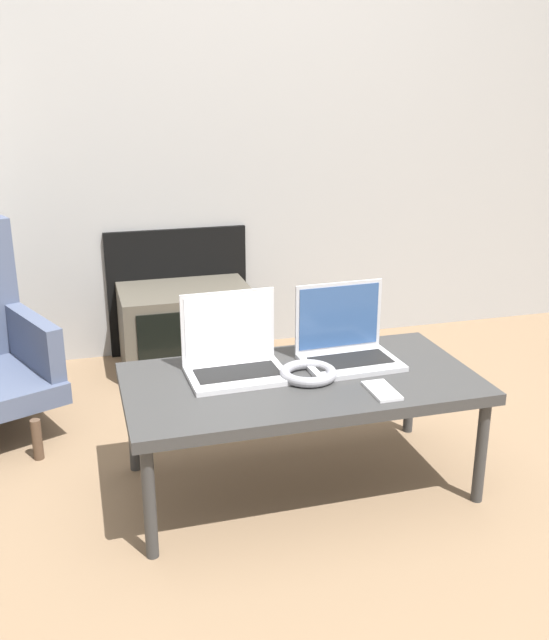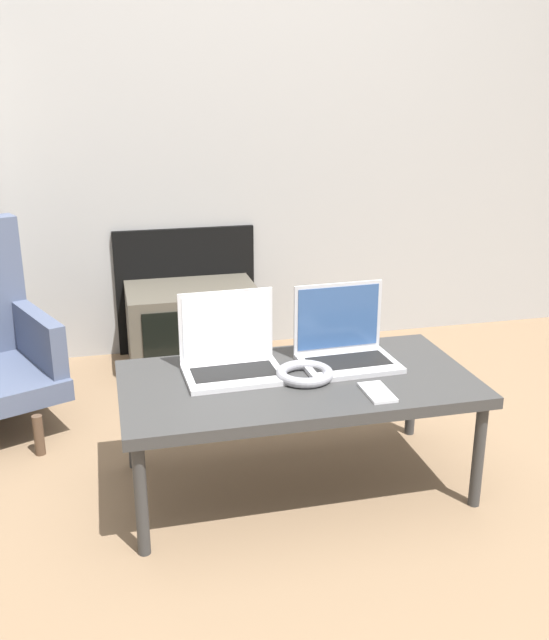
{
  "view_description": "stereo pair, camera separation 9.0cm",
  "coord_description": "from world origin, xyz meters",
  "px_view_note": "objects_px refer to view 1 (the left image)",
  "views": [
    {
      "loc": [
        -0.64,
        -1.61,
        1.26
      ],
      "look_at": [
        0.0,
        0.65,
        0.47
      ],
      "focal_mm": 40.0,
      "sensor_mm": 36.0,
      "label": 1
    },
    {
      "loc": [
        -0.56,
        -1.63,
        1.26
      ],
      "look_at": [
        0.0,
        0.65,
        0.47
      ],
      "focal_mm": 40.0,
      "sensor_mm": 36.0,
      "label": 2
    }
  ],
  "objects_px": {
    "headphones": "(308,373)",
    "laptop_left": "(234,355)",
    "phone": "(382,391)",
    "tv": "(186,328)",
    "laptop_right": "(346,344)"
  },
  "relations": [
    {
      "from": "headphones",
      "to": "laptop_left",
      "type": "bearing_deg",
      "value": 152.66
    },
    {
      "from": "laptop_left",
      "to": "phone",
      "type": "xyz_separation_m",
      "value": [
        0.39,
        -0.27,
        -0.05
      ]
    },
    {
      "from": "laptop_left",
      "to": "tv",
      "type": "height_order",
      "value": "laptop_left"
    },
    {
      "from": "laptop_left",
      "to": "phone",
      "type": "height_order",
      "value": "laptop_left"
    },
    {
      "from": "laptop_left",
      "to": "headphones",
      "type": "bearing_deg",
      "value": -28.98
    },
    {
      "from": "phone",
      "to": "tv",
      "type": "relative_size",
      "value": 0.25
    },
    {
      "from": "phone",
      "to": "laptop_right",
      "type": "bearing_deg",
      "value": 92.46
    },
    {
      "from": "phone",
      "to": "headphones",
      "type": "bearing_deg",
      "value": 138.13
    },
    {
      "from": "laptop_right",
      "to": "laptop_left",
      "type": "bearing_deg",
      "value": 177.87
    },
    {
      "from": "laptop_left",
      "to": "tv",
      "type": "xyz_separation_m",
      "value": [
        0.0,
        1.02,
        -0.25
      ]
    },
    {
      "from": "headphones",
      "to": "phone",
      "type": "distance_m",
      "value": 0.24
    },
    {
      "from": "laptop_left",
      "to": "laptop_right",
      "type": "xyz_separation_m",
      "value": [
        0.38,
        -0.0,
        0.0
      ]
    },
    {
      "from": "laptop_left",
      "to": "headphones",
      "type": "height_order",
      "value": "laptop_left"
    },
    {
      "from": "headphones",
      "to": "phone",
      "type": "height_order",
      "value": "headphones"
    },
    {
      "from": "laptop_right",
      "to": "tv",
      "type": "bearing_deg",
      "value": 108.04
    }
  ]
}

